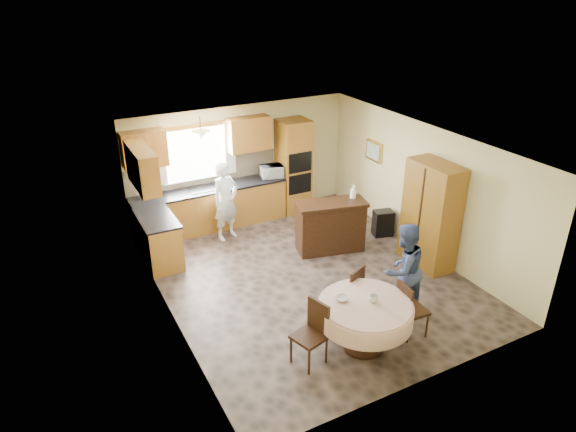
{
  "coord_description": "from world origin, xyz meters",
  "views": [
    {
      "loc": [
        -4.01,
        -6.84,
        5.0
      ],
      "look_at": [
        -0.25,
        0.3,
        1.15
      ],
      "focal_mm": 32.0,
      "sensor_mm": 36.0,
      "label": 1
    }
  ],
  "objects_px": {
    "sideboard": "(330,228)",
    "dining_table": "(365,313)",
    "person_sink": "(226,201)",
    "person_dining": "(403,270)",
    "oven_tower": "(293,166)",
    "chair_left": "(313,330)",
    "chair_right": "(409,307)",
    "cupboard": "(431,215)",
    "chair_back": "(351,290)"
  },
  "relations": [
    {
      "from": "sideboard",
      "to": "cupboard",
      "type": "distance_m",
      "value": 1.91
    },
    {
      "from": "chair_left",
      "to": "person_dining",
      "type": "relative_size",
      "value": 0.6
    },
    {
      "from": "oven_tower",
      "to": "chair_right",
      "type": "relative_size",
      "value": 2.34
    },
    {
      "from": "oven_tower",
      "to": "dining_table",
      "type": "relative_size",
      "value": 1.56
    },
    {
      "from": "chair_back",
      "to": "person_sink",
      "type": "xyz_separation_m",
      "value": [
        -0.72,
        3.44,
        0.31
      ]
    },
    {
      "from": "sideboard",
      "to": "person_dining",
      "type": "xyz_separation_m",
      "value": [
        -0.09,
        -2.26,
        0.3
      ]
    },
    {
      "from": "chair_left",
      "to": "person_sink",
      "type": "height_order",
      "value": "person_sink"
    },
    {
      "from": "chair_right",
      "to": "chair_back",
      "type": "bearing_deg",
      "value": 37.09
    },
    {
      "from": "chair_back",
      "to": "cupboard",
      "type": "bearing_deg",
      "value": 175.7
    },
    {
      "from": "chair_left",
      "to": "chair_back",
      "type": "xyz_separation_m",
      "value": [
        1.04,
        0.6,
        -0.02
      ]
    },
    {
      "from": "chair_right",
      "to": "person_dining",
      "type": "xyz_separation_m",
      "value": [
        0.29,
        0.53,
        0.28
      ]
    },
    {
      "from": "person_sink",
      "to": "person_dining",
      "type": "relative_size",
      "value": 1.05
    },
    {
      "from": "sideboard",
      "to": "cupboard",
      "type": "xyz_separation_m",
      "value": [
        1.33,
        -1.27,
        0.51
      ]
    },
    {
      "from": "chair_right",
      "to": "person_dining",
      "type": "bearing_deg",
      "value": -24.48
    },
    {
      "from": "oven_tower",
      "to": "person_sink",
      "type": "distance_m",
      "value": 1.97
    },
    {
      "from": "chair_left",
      "to": "person_sink",
      "type": "relative_size",
      "value": 0.58
    },
    {
      "from": "oven_tower",
      "to": "chair_back",
      "type": "distance_m",
      "value": 4.22
    },
    {
      "from": "chair_left",
      "to": "person_sink",
      "type": "distance_m",
      "value": 4.07
    },
    {
      "from": "oven_tower",
      "to": "chair_back",
      "type": "xyz_separation_m",
      "value": [
        -1.15,
        -4.02,
        -0.55
      ]
    },
    {
      "from": "cupboard",
      "to": "chair_left",
      "type": "distance_m",
      "value": 3.55
    },
    {
      "from": "chair_right",
      "to": "person_sink",
      "type": "xyz_separation_m",
      "value": [
        -1.22,
        4.23,
        0.32
      ]
    },
    {
      "from": "person_dining",
      "to": "sideboard",
      "type": "bearing_deg",
      "value": -98.18
    },
    {
      "from": "sideboard",
      "to": "dining_table",
      "type": "distance_m",
      "value": 2.94
    },
    {
      "from": "dining_table",
      "to": "chair_right",
      "type": "relative_size",
      "value": 1.5
    },
    {
      "from": "chair_left",
      "to": "chair_right",
      "type": "height_order",
      "value": "chair_left"
    },
    {
      "from": "chair_back",
      "to": "chair_right",
      "type": "distance_m",
      "value": 0.93
    },
    {
      "from": "dining_table",
      "to": "person_sink",
      "type": "bearing_deg",
      "value": 96.58
    },
    {
      "from": "oven_tower",
      "to": "person_sink",
      "type": "height_order",
      "value": "oven_tower"
    },
    {
      "from": "sideboard",
      "to": "cupboard",
      "type": "relative_size",
      "value": 0.68
    },
    {
      "from": "chair_back",
      "to": "person_dining",
      "type": "xyz_separation_m",
      "value": [
        0.8,
        -0.25,
        0.27
      ]
    },
    {
      "from": "dining_table",
      "to": "person_dining",
      "type": "distance_m",
      "value": 1.15
    },
    {
      "from": "sideboard",
      "to": "dining_table",
      "type": "relative_size",
      "value": 0.99
    },
    {
      "from": "person_dining",
      "to": "oven_tower",
      "type": "bearing_deg",
      "value": -100.67
    },
    {
      "from": "cupboard",
      "to": "chair_left",
      "type": "height_order",
      "value": "cupboard"
    },
    {
      "from": "person_sink",
      "to": "oven_tower",
      "type": "bearing_deg",
      "value": -1.35
    },
    {
      "from": "oven_tower",
      "to": "sideboard",
      "type": "relative_size",
      "value": 1.57
    },
    {
      "from": "chair_back",
      "to": "chair_right",
      "type": "height_order",
      "value": "chair_back"
    },
    {
      "from": "sideboard",
      "to": "chair_left",
      "type": "relative_size",
      "value": 1.43
    },
    {
      "from": "dining_table",
      "to": "chair_back",
      "type": "relative_size",
      "value": 1.49
    },
    {
      "from": "cupboard",
      "to": "chair_right",
      "type": "relative_size",
      "value": 2.19
    },
    {
      "from": "dining_table",
      "to": "chair_left",
      "type": "relative_size",
      "value": 1.44
    },
    {
      "from": "oven_tower",
      "to": "person_sink",
      "type": "relative_size",
      "value": 1.29
    },
    {
      "from": "sideboard",
      "to": "person_sink",
      "type": "distance_m",
      "value": 2.18
    },
    {
      "from": "oven_tower",
      "to": "chair_left",
      "type": "relative_size",
      "value": 2.25
    },
    {
      "from": "cupboard",
      "to": "person_dining",
      "type": "distance_m",
      "value": 1.74
    },
    {
      "from": "chair_right",
      "to": "sideboard",
      "type": "bearing_deg",
      "value": -3.4
    },
    {
      "from": "oven_tower",
      "to": "person_dining",
      "type": "xyz_separation_m",
      "value": [
        -0.35,
        -4.28,
        -0.28
      ]
    },
    {
      "from": "dining_table",
      "to": "chair_back",
      "type": "xyz_separation_m",
      "value": [
        0.24,
        0.71,
        -0.1
      ]
    },
    {
      "from": "oven_tower",
      "to": "cupboard",
      "type": "relative_size",
      "value": 1.06
    },
    {
      "from": "sideboard",
      "to": "cupboard",
      "type": "bearing_deg",
      "value": -30.29
    }
  ]
}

